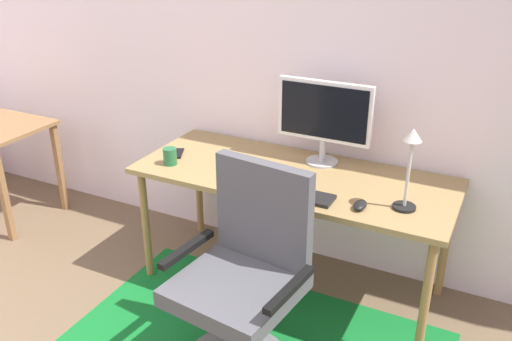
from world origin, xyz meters
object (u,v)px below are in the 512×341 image
coffee_cup (170,156)px  keyboard (291,193)px  desk_lamp (410,159)px  office_chair (244,288)px  cell_phone (177,153)px  computer_mouse (360,205)px  desk (293,184)px  monitor (324,115)px

coffee_cup → keyboard: bearing=-3.4°
keyboard → desk_lamp: 0.60m
desk_lamp → office_chair: size_ratio=0.40×
cell_phone → desk_lamp: bearing=-27.9°
keyboard → office_chair: (-0.03, -0.44, -0.29)m
keyboard → cell_phone: bearing=167.3°
computer_mouse → coffee_cup: bearing=178.4°
computer_mouse → keyboard: bearing=-177.8°
desk → desk_lamp: size_ratio=4.27×
computer_mouse → coffee_cup: 1.10m
monitor → keyboard: bearing=-89.6°
computer_mouse → cell_phone: computer_mouse is taller
cell_phone → keyboard: bearing=-37.4°
desk → cell_phone: bearing=-175.8°
coffee_cup → computer_mouse: bearing=-1.6°
coffee_cup → cell_phone: bearing=110.3°
monitor → office_chair: (-0.03, -0.89, -0.56)m
desk → keyboard: (0.09, -0.23, 0.07)m
monitor → coffee_cup: monitor is taller
monitor → keyboard: monitor is taller
keyboard → cell_phone: 0.82m
coffee_cup → office_chair: size_ratio=0.09×
monitor → desk_lamp: 0.63m
monitor → desk_lamp: bearing=-32.1°
desk_lamp → office_chair: bearing=-135.9°
coffee_cup → desk_lamp: (1.29, 0.06, 0.21)m
cell_phone → coffee_cup: bearing=-94.4°
monitor → cell_phone: (-0.80, -0.26, -0.28)m
keyboard → desk_lamp: size_ratio=1.07×
office_chair → computer_mouse: bearing=57.2°
desk → keyboard: bearing=-69.4°
desk → office_chair: bearing=-85.5°
cell_phone → desk: bearing=-20.5°
computer_mouse → cell_phone: (-1.15, 0.17, -0.01)m
keyboard → computer_mouse: bearing=2.2°
desk → computer_mouse: computer_mouse is taller
coffee_cup → cell_phone: size_ratio=0.68×
office_chair → cell_phone: bearing=147.9°
desk → computer_mouse: bearing=-26.9°
desk → computer_mouse: (0.43, -0.22, 0.08)m
coffee_cup → desk: bearing=15.9°
desk → coffee_cup: coffee_cup is taller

